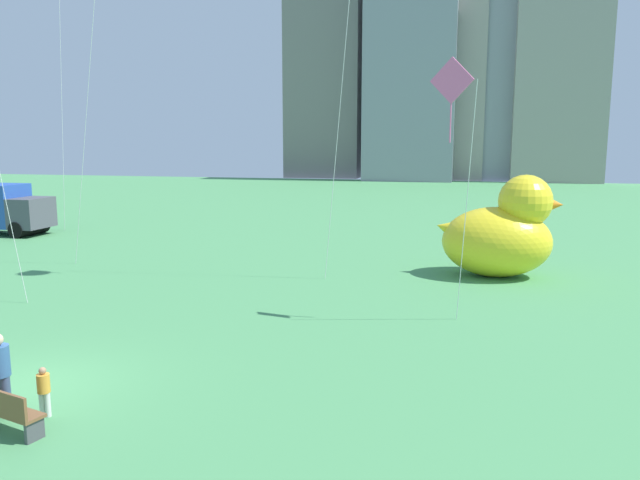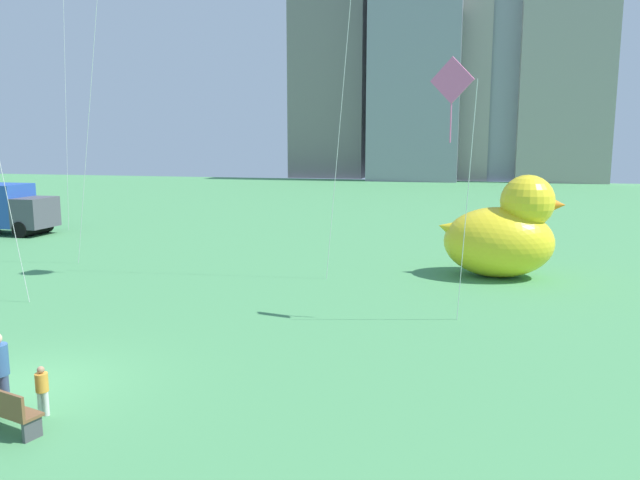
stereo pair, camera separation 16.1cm
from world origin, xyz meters
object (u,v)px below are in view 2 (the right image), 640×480
Objects in this scene: park_bench at (1,408)px; giant_inflatable_duck at (503,234)px; person_child at (42,388)px; box_truck at (3,209)px; kite_pink at (453,89)px.

giant_inflatable_duck reaches higher than park_bench.
person_child is 0.18× the size of box_truck.
kite_pink reaches higher than park_bench.
park_bench is at bearing -121.25° from giant_inflatable_duck.
park_bench is 0.85m from person_child.
giant_inflatable_duck is (9.66, 15.91, 1.25)m from park_bench.
kite_pink is (7.49, 7.98, 6.22)m from person_child.
box_truck is at bearing 154.71° from kite_pink.
kite_pink reaches higher than box_truck.
box_truck is at bearing 169.91° from giant_inflatable_duck.
kite_pink is at bearing 46.84° from person_child.
box_truck reaches higher than person_child.
park_bench is 0.31× the size of box_truck.
person_child is at bearing -48.17° from box_truck.
kite_pink is (-1.89, -7.13, 5.06)m from giant_inflatable_duck.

